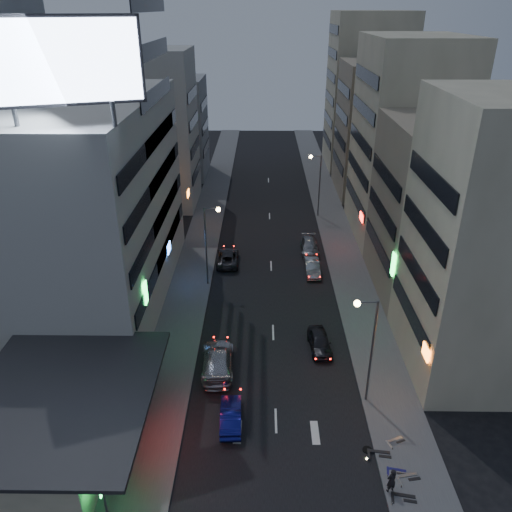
{
  "coord_description": "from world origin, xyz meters",
  "views": [
    {
      "loc": [
        -1.01,
        -20.61,
        24.57
      ],
      "look_at": [
        -1.49,
        17.47,
        5.45
      ],
      "focal_mm": 35.0,
      "sensor_mm": 36.0,
      "label": 1
    }
  ],
  "objects_px": {
    "parked_car_left": "(228,257)",
    "person": "(391,480)",
    "parked_car_right_near": "(320,342)",
    "scooter_silver_b": "(402,430)",
    "road_car_silver": "(218,360)",
    "scooter_blue": "(408,464)",
    "scooter_black_a": "(417,488)",
    "scooter_silver_a": "(418,465)",
    "scooter_black_b": "(391,444)",
    "parked_car_right_mid": "(312,267)",
    "parked_car_right_far": "(310,246)",
    "road_car_blue": "(231,415)"
  },
  "relations": [
    {
      "from": "parked_car_left",
      "to": "person",
      "type": "relative_size",
      "value": 2.99
    },
    {
      "from": "parked_car_right_near",
      "to": "parked_car_left",
      "type": "relative_size",
      "value": 0.8
    },
    {
      "from": "person",
      "to": "scooter_silver_b",
      "type": "height_order",
      "value": "person"
    },
    {
      "from": "road_car_silver",
      "to": "scooter_blue",
      "type": "xyz_separation_m",
      "value": [
        11.86,
        -9.1,
        -0.2
      ]
    },
    {
      "from": "person",
      "to": "scooter_black_a",
      "type": "bearing_deg",
      "value": 145.21
    },
    {
      "from": "person",
      "to": "scooter_silver_a",
      "type": "xyz_separation_m",
      "value": [
        1.85,
        1.27,
        -0.22
      ]
    },
    {
      "from": "parked_car_left",
      "to": "scooter_black_b",
      "type": "relative_size",
      "value": 2.41
    },
    {
      "from": "parked_car_right_near",
      "to": "parked_car_right_mid",
      "type": "height_order",
      "value": "parked_car_right_near"
    },
    {
      "from": "parked_car_right_near",
      "to": "scooter_black_b",
      "type": "distance_m",
      "value": 10.89
    },
    {
      "from": "parked_car_left",
      "to": "scooter_silver_a",
      "type": "height_order",
      "value": "parked_car_left"
    },
    {
      "from": "person",
      "to": "scooter_silver_a",
      "type": "bearing_deg",
      "value": -168.29
    },
    {
      "from": "scooter_black_b",
      "to": "scooter_silver_b",
      "type": "relative_size",
      "value": 1.2
    },
    {
      "from": "scooter_black_a",
      "to": "scooter_blue",
      "type": "relative_size",
      "value": 1.2
    },
    {
      "from": "parked_car_right_near",
      "to": "scooter_silver_b",
      "type": "distance_m",
      "value": 10.07
    },
    {
      "from": "parked_car_right_far",
      "to": "person",
      "type": "relative_size",
      "value": 2.82
    },
    {
      "from": "parked_car_right_mid",
      "to": "parked_car_right_far",
      "type": "bearing_deg",
      "value": 87.74
    },
    {
      "from": "road_car_blue",
      "to": "person",
      "type": "distance_m",
      "value": 10.59
    },
    {
      "from": "parked_car_right_mid",
      "to": "person",
      "type": "height_order",
      "value": "person"
    },
    {
      "from": "scooter_silver_a",
      "to": "person",
      "type": "bearing_deg",
      "value": 114.32
    },
    {
      "from": "parked_car_right_near",
      "to": "scooter_silver_a",
      "type": "distance_m",
      "value": 12.7
    },
    {
      "from": "road_car_blue",
      "to": "scooter_silver_b",
      "type": "bearing_deg",
      "value": 171.77
    },
    {
      "from": "scooter_black_a",
      "to": "scooter_black_b",
      "type": "distance_m",
      "value": 3.15
    },
    {
      "from": "scooter_black_a",
      "to": "scooter_silver_a",
      "type": "height_order",
      "value": "scooter_black_a"
    },
    {
      "from": "road_car_silver",
      "to": "scooter_silver_b",
      "type": "xyz_separation_m",
      "value": [
        12.18,
        -6.5,
        -0.18
      ]
    },
    {
      "from": "scooter_silver_b",
      "to": "parked_car_right_near",
      "type": "bearing_deg",
      "value": 3.94
    },
    {
      "from": "parked_car_right_near",
      "to": "scooter_black_b",
      "type": "xyz_separation_m",
      "value": [
        3.31,
        -10.37,
        0.07
      ]
    },
    {
      "from": "road_car_blue",
      "to": "scooter_blue",
      "type": "bearing_deg",
      "value": 158.25
    },
    {
      "from": "road_car_silver",
      "to": "scooter_silver_a",
      "type": "height_order",
      "value": "road_car_silver"
    },
    {
      "from": "parked_car_left",
      "to": "road_car_silver",
      "type": "xyz_separation_m",
      "value": [
        0.38,
        -17.43,
        0.14
      ]
    },
    {
      "from": "parked_car_right_near",
      "to": "parked_car_left",
      "type": "height_order",
      "value": "parked_car_left"
    },
    {
      "from": "person",
      "to": "scooter_black_b",
      "type": "bearing_deg",
      "value": -126.09
    },
    {
      "from": "road_car_blue",
      "to": "scooter_silver_b",
      "type": "height_order",
      "value": "road_car_blue"
    },
    {
      "from": "scooter_blue",
      "to": "scooter_black_b",
      "type": "height_order",
      "value": "scooter_black_b"
    },
    {
      "from": "parked_car_left",
      "to": "parked_car_right_near",
      "type": "bearing_deg",
      "value": 117.2
    },
    {
      "from": "person",
      "to": "scooter_black_b",
      "type": "distance_m",
      "value": 2.85
    },
    {
      "from": "parked_car_right_mid",
      "to": "parked_car_left",
      "type": "height_order",
      "value": "parked_car_left"
    },
    {
      "from": "road_car_silver",
      "to": "parked_car_left",
      "type": "bearing_deg",
      "value": -91.58
    },
    {
      "from": "person",
      "to": "scooter_black_b",
      "type": "relative_size",
      "value": 0.81
    },
    {
      "from": "parked_car_right_mid",
      "to": "road_car_silver",
      "type": "xyz_separation_m",
      "value": [
        -8.44,
        -15.31,
        0.16
      ]
    },
    {
      "from": "person",
      "to": "scooter_black_b",
      "type": "xyz_separation_m",
      "value": [
        0.66,
        2.77,
        -0.2
      ]
    },
    {
      "from": "scooter_black_a",
      "to": "scooter_blue",
      "type": "distance_m",
      "value": 1.73
    },
    {
      "from": "parked_car_left",
      "to": "road_car_blue",
      "type": "distance_m",
      "value": 22.9
    },
    {
      "from": "scooter_blue",
      "to": "person",
      "type": "bearing_deg",
      "value": 148.76
    },
    {
      "from": "person",
      "to": "road_car_blue",
      "type": "bearing_deg",
      "value": -51.66
    },
    {
      "from": "road_car_blue",
      "to": "scooter_silver_a",
      "type": "xyz_separation_m",
      "value": [
        11.12,
        -3.85,
        0.08
      ]
    },
    {
      "from": "scooter_silver_a",
      "to": "parked_car_right_near",
      "type": "bearing_deg",
      "value": 10.67
    },
    {
      "from": "scooter_black_b",
      "to": "scooter_silver_b",
      "type": "bearing_deg",
      "value": -30.0
    },
    {
      "from": "road_car_silver",
      "to": "scooter_blue",
      "type": "bearing_deg",
      "value": 139.68
    },
    {
      "from": "parked_car_left",
      "to": "scooter_blue",
      "type": "distance_m",
      "value": 29.22
    },
    {
      "from": "parked_car_right_mid",
      "to": "road_car_blue",
      "type": "distance_m",
      "value": 21.91
    }
  ]
}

